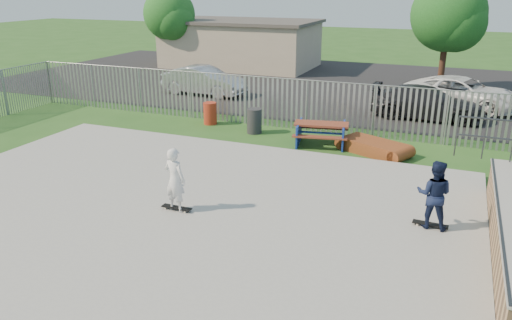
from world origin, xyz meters
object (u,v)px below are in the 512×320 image
at_px(trash_bin_grey, 254,121).
at_px(car_silver, 204,81).
at_px(tree_left, 169,14).
at_px(skater_navy, 434,194).
at_px(picnic_table, 321,134).
at_px(tree_mid, 448,15).
at_px(car_white, 462,93).
at_px(car_dark, 427,103).
at_px(trash_bin_red, 210,113).
at_px(skater_white, 175,180).
at_px(funbox, 374,147).

distance_m(trash_bin_grey, car_silver, 7.63).
xyz_separation_m(tree_left, skater_navy, (18.43, -18.91, -2.63)).
bearing_deg(picnic_table, car_silver, 131.69).
bearing_deg(tree_mid, picnic_table, -106.03).
height_order(car_silver, car_white, car_silver).
bearing_deg(car_dark, skater_navy, -173.52).
relative_size(trash_bin_grey, tree_left, 0.18).
bearing_deg(car_silver, trash_bin_red, -145.74).
height_order(car_dark, tree_left, tree_left).
xyz_separation_m(picnic_table, tree_left, (-14.26, 13.27, 3.18)).
distance_m(car_white, tree_left, 19.81).
relative_size(trash_bin_grey, tree_mid, 0.16).
distance_m(trash_bin_grey, car_dark, 7.70).
height_order(tree_left, tree_mid, tree_mid).
xyz_separation_m(car_silver, car_dark, (11.17, -0.80, -0.05)).
bearing_deg(skater_white, trash_bin_grey, -71.99).
bearing_deg(car_white, skater_white, 173.08).
xyz_separation_m(trash_bin_red, car_dark, (8.21, 4.27, 0.25)).
xyz_separation_m(trash_bin_grey, car_white, (7.37, 7.32, 0.26)).
relative_size(trash_bin_grey, car_silver, 0.22).
bearing_deg(picnic_table, tree_mid, 63.14).
relative_size(car_dark, skater_white, 2.91).
height_order(trash_bin_red, skater_white, skater_white).
distance_m(trash_bin_grey, skater_navy, 9.29).
relative_size(trash_bin_red, tree_left, 0.17).
height_order(trash_bin_grey, tree_left, tree_left).
bearing_deg(trash_bin_red, tree_mid, 52.31).
bearing_deg(picnic_table, skater_navy, -64.40).
relative_size(tree_mid, skater_white, 3.65).
bearing_deg(skater_white, trash_bin_red, -57.98).
relative_size(funbox, car_dark, 0.51).
relative_size(picnic_table, skater_white, 1.34).
bearing_deg(funbox, trash_bin_grey, -163.93).
distance_m(car_white, skater_navy, 13.46).
bearing_deg(trash_bin_grey, picnic_table, -9.96).
relative_size(car_silver, tree_mid, 0.75).
height_order(trash_bin_red, skater_navy, skater_navy).
bearing_deg(funbox, trash_bin_red, -165.51).
height_order(car_dark, skater_white, skater_white).
bearing_deg(picnic_table, funbox, -18.14).
distance_m(car_dark, tree_mid, 7.43).
xyz_separation_m(skater_navy, skater_white, (-5.95, -1.44, 0.00)).
distance_m(car_white, tree_mid, 5.39).
height_order(trash_bin_red, car_dark, car_dark).
xyz_separation_m(car_silver, skater_white, (6.17, -13.18, 0.21)).
relative_size(trash_bin_red, trash_bin_grey, 0.94).
bearing_deg(car_white, car_dark, 167.86).
bearing_deg(skater_navy, car_silver, -41.22).
height_order(picnic_table, skater_navy, skater_navy).
xyz_separation_m(funbox, skater_white, (-3.74, -6.83, 0.75)).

